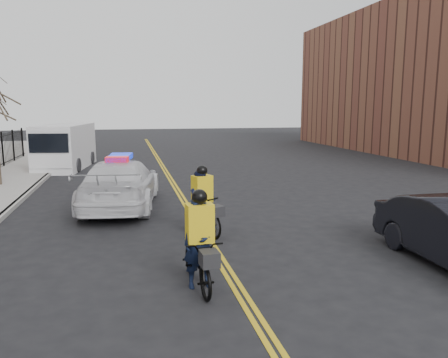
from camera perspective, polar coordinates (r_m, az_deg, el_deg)
The scene contains 8 objects.
ground at distance 11.31m, azimuth -1.64°, elevation -8.73°, with size 120.00×120.00×0.00m, color black.
center_line_left at distance 18.99m, azimuth -6.46°, elevation -1.30°, with size 0.10×60.00×0.01m, color gold.
center_line_right at distance 19.00m, azimuth -5.98°, elevation -1.28°, with size 0.10×60.00×0.01m, color gold.
curb at distance 19.29m, azimuth -24.24°, elevation -1.71°, with size 0.20×60.00×0.15m, color gray.
police_cruiser at distance 15.74m, azimuth -13.35°, elevation -0.58°, with size 3.12×6.12×1.86m.
cargo_van at distance 26.67m, azimuth -20.10°, elevation 3.93°, with size 2.97×6.23×2.51m.
cyclist_near at distance 8.68m, azimuth -3.13°, elevation -9.70°, with size 0.86×2.05×1.97m.
cyclist_far at distance 12.10m, azimuth -2.83°, elevation -3.74°, with size 1.24×1.99×1.95m.
Camera 1 is at (-2.02, -10.55, 3.53)m, focal length 35.00 mm.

